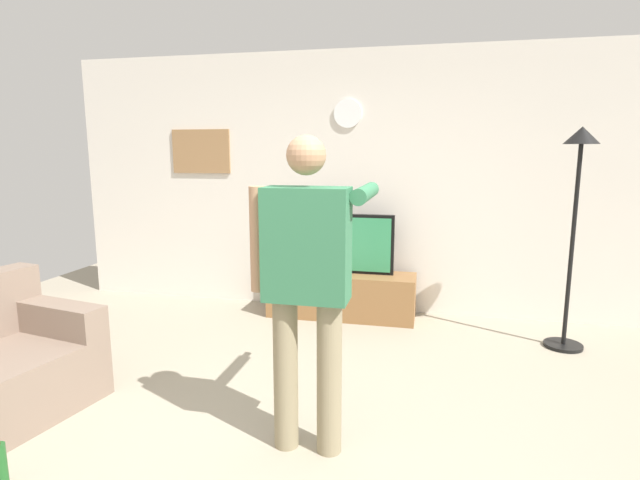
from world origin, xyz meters
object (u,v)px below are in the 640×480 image
object	(u,v)px
television	(343,243)
floor_lamp	(577,193)
tv_stand	(341,295)
wall_clock	(348,113)
person_standing_nearer_lamp	(307,276)
beverage_bottle	(0,465)
framed_picture	(201,151)

from	to	relation	value
television	floor_lamp	bearing A→B (deg)	-11.84
tv_stand	floor_lamp	bearing A→B (deg)	-10.58
tv_stand	floor_lamp	size ratio (longest dim) A/B	0.79
television	wall_clock	bearing A→B (deg)	90.00
floor_lamp	wall_clock	bearing A→B (deg)	161.79
television	person_standing_nearer_lamp	distance (m)	2.40
television	tv_stand	bearing A→B (deg)	-90.00
wall_clock	beverage_bottle	distance (m)	4.02
framed_picture	person_standing_nearer_lamp	bearing A→B (deg)	-54.50
framed_picture	beverage_bottle	distance (m)	3.69
wall_clock	beverage_bottle	xyz separation A→B (m)	(-1.20, -3.31, -1.94)
framed_picture	floor_lamp	size ratio (longest dim) A/B	0.36
person_standing_nearer_lamp	beverage_bottle	size ratio (longest dim) A/B	5.75
framed_picture	person_standing_nearer_lamp	size ratio (longest dim) A/B	0.38
person_standing_nearer_lamp	wall_clock	bearing A→B (deg)	95.06
tv_stand	floor_lamp	xyz separation A→B (m)	(2.04, -0.38, 1.12)
person_standing_nearer_lamp	floor_lamp	bearing A→B (deg)	47.04
television	wall_clock	distance (m)	1.33
floor_lamp	person_standing_nearer_lamp	xyz separation A→B (m)	(-1.81, -1.94, -0.33)
floor_lamp	person_standing_nearer_lamp	bearing A→B (deg)	-132.96
tv_stand	beverage_bottle	bearing A→B (deg)	-111.68
tv_stand	framed_picture	distance (m)	2.21
tv_stand	framed_picture	bearing A→B (deg)	169.78
television	wall_clock	xyz separation A→B (m)	(0.00, 0.24, 1.30)
tv_stand	person_standing_nearer_lamp	xyz separation A→B (m)	(0.23, -2.32, 0.79)
framed_picture	tv_stand	bearing A→B (deg)	-10.22
person_standing_nearer_lamp	beverage_bottle	xyz separation A→B (m)	(-1.43, -0.69, -0.89)
television	floor_lamp	xyz separation A→B (m)	(2.04, -0.43, 0.59)
television	wall_clock	world-z (taller)	wall_clock
floor_lamp	beverage_bottle	bearing A→B (deg)	-140.86
tv_stand	television	world-z (taller)	television
framed_picture	floor_lamp	world-z (taller)	framed_picture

